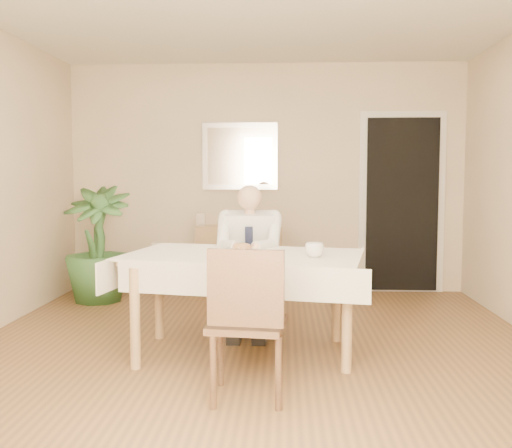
{
  "coord_description": "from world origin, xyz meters",
  "views": [
    {
      "loc": [
        0.22,
        -4.07,
        1.32
      ],
      "look_at": [
        0.0,
        0.35,
        0.95
      ],
      "focal_mm": 40.0,
      "sensor_mm": 36.0,
      "label": 1
    }
  ],
  "objects_px": {
    "dining_table": "(244,265)",
    "sideboard": "(239,259)",
    "chair_far": "(251,268)",
    "chair_near": "(247,316)",
    "seated_man": "(249,251)",
    "coffee_mug": "(314,250)",
    "potted_palm": "(97,244)"
  },
  "relations": [
    {
      "from": "dining_table",
      "to": "chair_near",
      "type": "relative_size",
      "value": 2.07
    },
    {
      "from": "seated_man",
      "to": "potted_palm",
      "type": "xyz_separation_m",
      "value": [
        -1.67,
        1.13,
        -0.08
      ]
    },
    {
      "from": "chair_far",
      "to": "seated_man",
      "type": "height_order",
      "value": "seated_man"
    },
    {
      "from": "potted_palm",
      "to": "seated_man",
      "type": "bearing_deg",
      "value": -33.98
    },
    {
      "from": "chair_far",
      "to": "seated_man",
      "type": "relative_size",
      "value": 0.72
    },
    {
      "from": "chair_near",
      "to": "potted_palm",
      "type": "bearing_deg",
      "value": 130.28
    },
    {
      "from": "chair_far",
      "to": "seated_man",
      "type": "bearing_deg",
      "value": -94.05
    },
    {
      "from": "chair_far",
      "to": "chair_near",
      "type": "bearing_deg",
      "value": -91.39
    },
    {
      "from": "dining_table",
      "to": "potted_palm",
      "type": "distance_m",
      "value": 2.4
    },
    {
      "from": "seated_man",
      "to": "dining_table",
      "type": "bearing_deg",
      "value": -90.0
    },
    {
      "from": "seated_man",
      "to": "chair_near",
      "type": "bearing_deg",
      "value": -86.83
    },
    {
      "from": "coffee_mug",
      "to": "potted_palm",
      "type": "bearing_deg",
      "value": 139.21
    },
    {
      "from": "chair_near",
      "to": "seated_man",
      "type": "xyz_separation_m",
      "value": [
        -0.08,
        1.51,
        0.17
      ]
    },
    {
      "from": "sideboard",
      "to": "chair_near",
      "type": "bearing_deg",
      "value": -88.0
    },
    {
      "from": "seated_man",
      "to": "chair_far",
      "type": "bearing_deg",
      "value": 90.0
    },
    {
      "from": "dining_table",
      "to": "sideboard",
      "type": "relative_size",
      "value": 1.98
    },
    {
      "from": "sideboard",
      "to": "potted_palm",
      "type": "relative_size",
      "value": 0.78
    },
    {
      "from": "chair_near",
      "to": "seated_man",
      "type": "bearing_deg",
      "value": 99.81
    },
    {
      "from": "dining_table",
      "to": "seated_man",
      "type": "relative_size",
      "value": 1.52
    },
    {
      "from": "chair_far",
      "to": "seated_man",
      "type": "distance_m",
      "value": 0.34
    },
    {
      "from": "seated_man",
      "to": "sideboard",
      "type": "height_order",
      "value": "seated_man"
    },
    {
      "from": "coffee_mug",
      "to": "sideboard",
      "type": "distance_m",
      "value": 2.54
    },
    {
      "from": "seated_man",
      "to": "coffee_mug",
      "type": "relative_size",
      "value": 9.66
    },
    {
      "from": "chair_near",
      "to": "coffee_mug",
      "type": "bearing_deg",
      "value": 67.26
    },
    {
      "from": "coffee_mug",
      "to": "potted_palm",
      "type": "distance_m",
      "value": 2.89
    },
    {
      "from": "coffee_mug",
      "to": "sideboard",
      "type": "bearing_deg",
      "value": 106.81
    },
    {
      "from": "chair_near",
      "to": "potted_palm",
      "type": "height_order",
      "value": "potted_palm"
    },
    {
      "from": "seated_man",
      "to": "sideboard",
      "type": "relative_size",
      "value": 1.3
    },
    {
      "from": "chair_near",
      "to": "coffee_mug",
      "type": "xyz_separation_m",
      "value": [
        0.43,
        0.76,
        0.29
      ]
    },
    {
      "from": "coffee_mug",
      "to": "sideboard",
      "type": "xyz_separation_m",
      "value": [
        -0.72,
        2.4,
        -0.42
      ]
    },
    {
      "from": "dining_table",
      "to": "chair_near",
      "type": "height_order",
      "value": "chair_near"
    },
    {
      "from": "dining_table",
      "to": "seated_man",
      "type": "bearing_deg",
      "value": 100.52
    }
  ]
}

